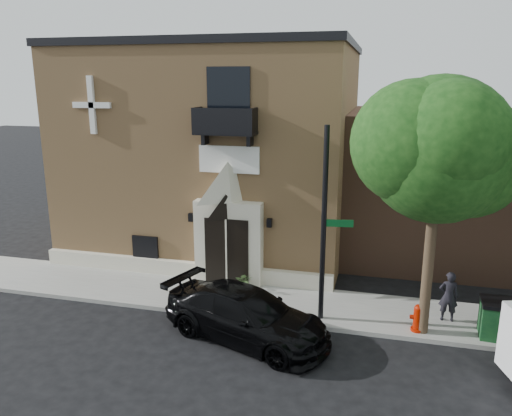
{
  "coord_description": "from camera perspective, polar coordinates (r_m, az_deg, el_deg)",
  "views": [
    {
      "loc": [
        4.47,
        -14.45,
        7.74
      ],
      "look_at": [
        0.26,
        2.0,
        3.37
      ],
      "focal_mm": 35.0,
      "sensor_mm": 36.0,
      "label": 1
    }
  ],
  "objects": [
    {
      "name": "fire_hydrant",
      "position": [
        16.61,
        18.03,
        -11.85
      ],
      "size": [
        0.5,
        0.4,
        0.88
      ],
      "color": "#951200",
      "rests_on": "sidewalk"
    },
    {
      "name": "pedestrian_near",
      "position": [
        17.44,
        21.14,
        -9.39
      ],
      "size": [
        0.62,
        0.41,
        1.67
      ],
      "primitive_type": "imported",
      "rotation": [
        0.0,
        0.0,
        3.16
      ],
      "color": "black",
      "rests_on": "sidewalk"
    },
    {
      "name": "street_sign",
      "position": [
        15.79,
        7.81,
        -1.97
      ],
      "size": [
        1.06,
        1.0,
        6.3
      ],
      "rotation": [
        0.0,
        0.0,
        0.14
      ],
      "color": "black",
      "rests_on": "sidewalk"
    },
    {
      "name": "black_sedan",
      "position": [
        15.56,
        -1.13,
        -12.12
      ],
      "size": [
        5.82,
        3.86,
        1.57
      ],
      "primitive_type": "imported",
      "rotation": [
        0.0,
        0.0,
        1.23
      ],
      "color": "black",
      "rests_on": "ground"
    },
    {
      "name": "sidewalk",
      "position": [
        18.04,
        1.91,
        -10.73
      ],
      "size": [
        42.0,
        3.0,
        0.15
      ],
      "primitive_type": "cube",
      "color": "gray",
      "rests_on": "ground"
    },
    {
      "name": "street_tree_left",
      "position": [
        15.0,
        20.31,
        6.36
      ],
      "size": [
        4.97,
        4.38,
        7.77
      ],
      "color": "#38281C",
      "rests_on": "sidewalk"
    },
    {
      "name": "planter",
      "position": [
        18.71,
        -1.36,
        -8.37
      ],
      "size": [
        0.65,
        0.58,
        0.67
      ],
      "primitive_type": "imported",
      "rotation": [
        0.0,
        0.0,
        0.09
      ],
      "color": "#486734",
      "rests_on": "sidewalk"
    },
    {
      "name": "ground",
      "position": [
        16.99,
        -2.59,
        -12.68
      ],
      "size": [
        120.0,
        120.0,
        0.0
      ],
      "primitive_type": "plane",
      "color": "black",
      "rests_on": "ground"
    },
    {
      "name": "dumpster",
      "position": [
        17.16,
        27.14,
        -11.36
      ],
      "size": [
        1.83,
        1.11,
        1.15
      ],
      "rotation": [
        0.0,
        0.0,
        -0.07
      ],
      "color": "#0E361C",
      "rests_on": "sidewalk"
    },
    {
      "name": "church",
      "position": [
        23.81,
        -4.06,
        6.91
      ],
      "size": [
        12.2,
        11.01,
        9.3
      ],
      "color": "tan",
      "rests_on": "ground"
    }
  ]
}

